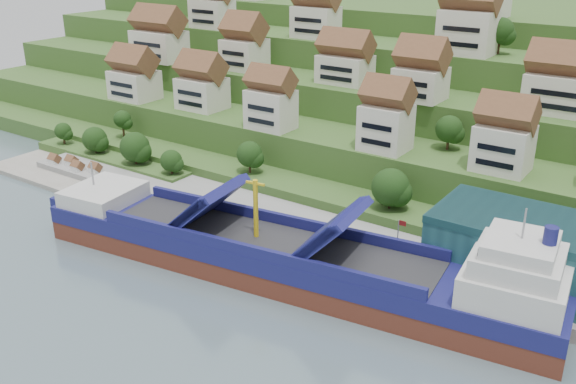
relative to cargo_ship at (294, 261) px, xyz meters
The scene contains 9 objects.
ground 6.43m from the cargo_ship, behind, with size 300.00×300.00×0.00m, color slate.
quay 20.65m from the cargo_ship, 44.43° to the left, with size 180.00×14.00×2.20m, color gray.
pebble_beach 64.44m from the cargo_ship, 169.84° to the left, with size 45.00×20.00×1.00m, color gray.
hillside 103.30m from the cargo_ship, 92.98° to the left, with size 260.00×128.00×31.00m.
hillside_village 62.23m from the cargo_ship, 91.34° to the left, with size 157.96×64.39×29.10m.
hillside_trees 43.56m from the cargo_ship, 108.13° to the left, with size 144.69×63.02×30.14m.
flagpole 16.18m from the cargo_ship, 36.25° to the left, with size 1.28×0.16×8.00m.
beach_huts 66.15m from the cargo_ship, behind, with size 14.40×3.70×2.20m.
cargo_ship is the anchor object (origin of this frame).
Camera 1 is at (54.27, -71.28, 50.40)m, focal length 40.00 mm.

